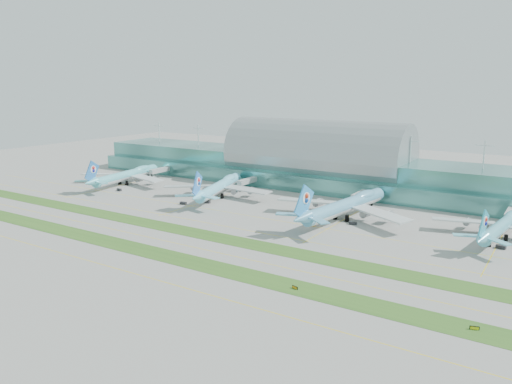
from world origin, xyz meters
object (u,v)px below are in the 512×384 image
Objects in this scene: airliner_a at (127,175)px; airliner_c at (347,205)px; terminal at (317,164)px; taxiway_sign_east at (295,287)px; taxiway_sign_far_east at (474,328)px; airliner_b at (220,186)px; airliner_d at (503,225)px.

airliner_a is 0.88× the size of airliner_c.
terminal is 126.56m from airliner_a.
taxiway_sign_far_east is at bearing 16.71° from taxiway_sign_east.
airliner_a reaches higher than taxiway_sign_far_east.
airliner_a is 31.52× the size of taxiway_sign_east.
airliner_d is (152.29, 1.81, -0.76)m from airliner_b.
terminal is 173.00m from taxiway_sign_east.
terminal is at bearing 111.67° from taxiway_sign_far_east.
airliner_b is at bearing 151.41° from taxiway_sign_east.
airliner_c is 1.25× the size of airliner_d.
airliner_b is 31.75× the size of taxiway_sign_east.
airliner_c reaches higher than taxiway_sign_far_east.
taxiway_sign_east is (178.15, -94.37, -5.80)m from airliner_a.
airliner_c is at bearing -53.80° from terminal.
airliner_d is (227.77, 4.16, -0.59)m from airliner_a.
airliner_b reaches higher than airliner_d.
terminal reaches higher than airliner_d.
airliner_a is at bearing 141.63° from taxiway_sign_far_east.
airliner_d is (118.66, -59.50, -8.52)m from terminal.
taxiway_sign_east is 0.93× the size of taxiway_sign_far_east.
airliner_a is at bearing -171.43° from airliner_d.
taxiway_sign_east is (20.02, -91.03, -6.64)m from airliner_c.
airliner_d is 96.87m from taxiway_sign_far_east.
terminal is 4.56× the size of airliner_b.
airliner_b is at bearing -171.79° from airliner_d.
airliner_d reaches higher than taxiway_sign_east.
taxiway_sign_far_east is (232.71, -92.45, -5.76)m from airliner_a.
airliner_b is 82.85m from airliner_c.
airliner_d is 28.59× the size of taxiway_sign_east.
terminal is 4.05× the size of airliner_c.
airliner_a is 158.16m from airliner_c.
terminal is 4.59× the size of airliner_a.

